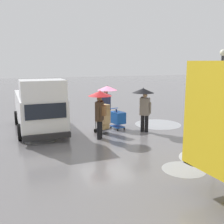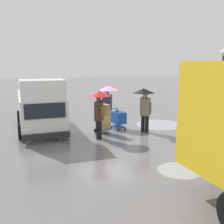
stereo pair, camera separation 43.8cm
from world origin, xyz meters
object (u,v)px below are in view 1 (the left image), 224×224
(pedestrian_pink_side, at_px, (100,103))
(street_lamp, at_px, (221,85))
(cargo_van_parked_right, at_px, (39,107))
(pedestrian_white_side, at_px, (144,100))
(shopping_cart_vendor, at_px, (118,118))
(hand_dolly_boxes, at_px, (103,117))
(pedestrian_black_side, at_px, (107,96))

(pedestrian_pink_side, height_order, street_lamp, street_lamp)
(cargo_van_parked_right, distance_m, street_lamp, 8.43)
(cargo_van_parked_right, relative_size, pedestrian_white_side, 2.50)
(cargo_van_parked_right, xyz_separation_m, pedestrian_white_side, (-4.67, 2.02, 0.39))
(cargo_van_parked_right, height_order, shopping_cart_vendor, cargo_van_parked_right)
(cargo_van_parked_right, bearing_deg, hand_dolly_boxes, 150.35)
(pedestrian_white_side, bearing_deg, street_lamp, 139.32)
(cargo_van_parked_right, relative_size, street_lamp, 1.39)
(pedestrian_white_side, xyz_separation_m, street_lamp, (-2.54, 2.18, 0.80))
(pedestrian_black_side, bearing_deg, hand_dolly_boxes, 63.75)
(street_lamp, bearing_deg, pedestrian_pink_side, -20.47)
(cargo_van_parked_right, xyz_separation_m, pedestrian_black_side, (-3.44, 0.20, 0.41))
(pedestrian_pink_side, relative_size, street_lamp, 0.56)
(shopping_cart_vendor, distance_m, hand_dolly_boxes, 1.04)
(shopping_cart_vendor, bearing_deg, hand_dolly_boxes, 25.77)
(pedestrian_white_side, bearing_deg, shopping_cart_vendor, -41.70)
(cargo_van_parked_right, relative_size, hand_dolly_boxes, 3.90)
(hand_dolly_boxes, xyz_separation_m, street_lamp, (-4.45, 2.63, 1.58))
(pedestrian_black_side, height_order, pedestrian_white_side, same)
(cargo_van_parked_right, height_order, pedestrian_pink_side, cargo_van_parked_right)
(hand_dolly_boxes, xyz_separation_m, pedestrian_white_side, (-1.91, 0.45, 0.78))
(hand_dolly_boxes, relative_size, street_lamp, 0.36)
(street_lamp, bearing_deg, hand_dolly_boxes, -30.56)
(pedestrian_black_side, bearing_deg, cargo_van_parked_right, -3.25)
(cargo_van_parked_right, bearing_deg, street_lamp, 149.79)
(pedestrian_pink_side, relative_size, pedestrian_black_side, 1.00)
(shopping_cart_vendor, xyz_separation_m, hand_dolly_boxes, (0.91, 0.44, 0.22))
(cargo_van_parked_right, bearing_deg, shopping_cart_vendor, 162.92)
(hand_dolly_boxes, bearing_deg, pedestrian_black_side, -116.25)
(shopping_cart_vendor, height_order, street_lamp, street_lamp)
(pedestrian_pink_side, relative_size, pedestrian_white_side, 1.00)
(cargo_van_parked_right, relative_size, pedestrian_pink_side, 2.50)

